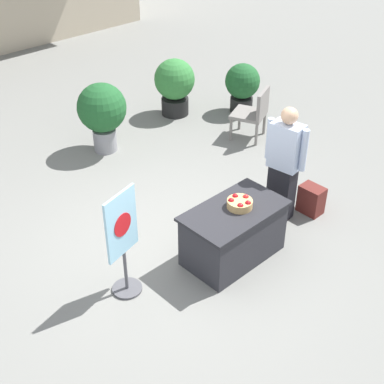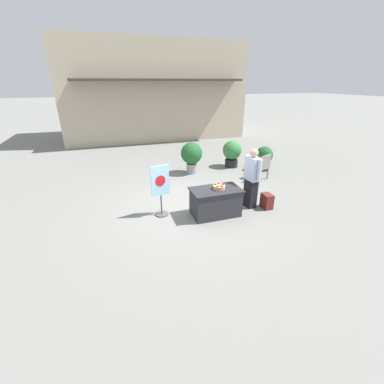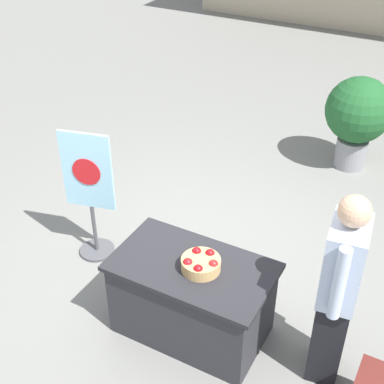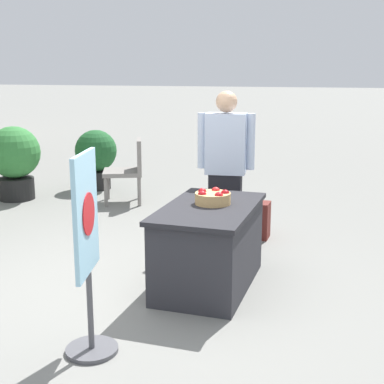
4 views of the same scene
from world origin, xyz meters
The scene contains 10 objects.
ground_plane centered at (0.00, 0.00, 0.00)m, with size 120.00×120.00×0.00m, color slate.
display_table centered at (0.37, -0.69, 0.37)m, with size 1.31×0.76×0.74m.
apple_basket centered at (0.45, -0.70, 0.79)m, with size 0.32×0.32×0.13m.
person_visitor centered at (1.49, -0.55, 0.86)m, with size 0.31×0.61×1.68m.
backpack centered at (1.90, -0.80, 0.21)m, with size 0.24×0.34×0.42m.
poster_board centered at (-1.00, -0.25, 0.73)m, with size 0.50×0.36×1.38m.
patio_chair centered at (3.00, 1.26, 0.52)m, with size 0.72×0.72×0.93m.
potted_plant_far_right centered at (3.68, 2.15, 0.55)m, with size 0.67×0.67×0.96m.
potted_plant_far_left centered at (0.84, 2.72, 0.73)m, with size 0.82×0.82×1.20m.
potted_plant_near_right centered at (2.67, 2.97, 0.62)m, with size 0.77×0.77×1.09m.
Camera 1 is at (-3.65, -4.17, 4.53)m, focal length 50.00 mm.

